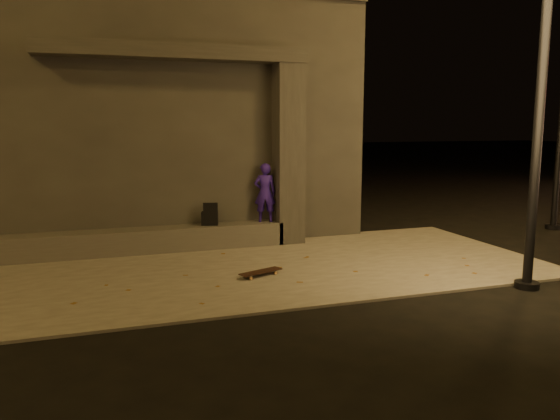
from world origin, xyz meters
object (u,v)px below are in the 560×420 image
object	(u,v)px
backpack	(210,217)
skateboard	(261,272)
column	(288,155)
skateboarder	(265,193)

from	to	relation	value
backpack	skateboard	world-z (taller)	backpack
skateboard	column	bearing A→B (deg)	40.57
column	skateboarder	xyz separation A→B (m)	(-0.50, 0.00, -0.75)
skateboarder	skateboard	world-z (taller)	skateboarder
skateboarder	backpack	size ratio (longest dim) A/B	2.63
column	skateboarder	bearing A→B (deg)	180.00
column	skateboard	distance (m)	3.17
backpack	column	bearing A→B (deg)	14.82
column	backpack	bearing A→B (deg)	180.00
backpack	skateboarder	bearing A→B (deg)	14.82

